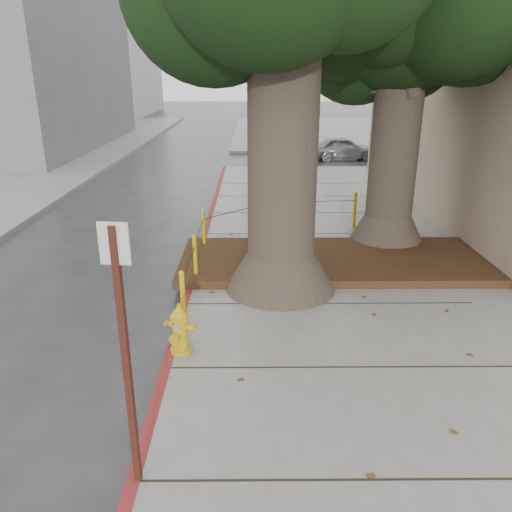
{
  "coord_description": "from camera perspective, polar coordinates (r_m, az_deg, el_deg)",
  "views": [
    {
      "loc": [
        -0.82,
        -5.84,
        3.92
      ],
      "look_at": [
        -0.76,
        1.81,
        1.1
      ],
      "focal_mm": 35.0,
      "sensor_mm": 36.0,
      "label": 1
    }
  ],
  "objects": [
    {
      "name": "fire_hydrant",
      "position": [
        7.2,
        -8.68,
        -8.23
      ],
      "size": [
        0.4,
        0.4,
        0.76
      ],
      "rotation": [
        0.0,
        0.0,
        -0.33
      ],
      "color": "gold",
      "rests_on": "sidewalk_main"
    },
    {
      "name": "tree_far",
      "position": [
        11.73,
        18.43,
        24.68
      ],
      "size": [
        4.5,
        3.8,
        7.17
      ],
      "color": "#4C3F33",
      "rests_on": "sidewalk_main"
    },
    {
      "name": "bollard_ring",
      "position": [
        10.72,
        -0.68,
        2.54
      ],
      "size": [
        3.79,
        5.39,
        0.95
      ],
      "color": "gold",
      "rests_on": "sidewalk_main"
    },
    {
      "name": "building_far_white",
      "position": [
        53.47,
        -19.66,
        22.99
      ],
      "size": [
        12.0,
        18.0,
        15.0
      ],
      "primitive_type": "cube",
      "color": "silver",
      "rests_on": "ground"
    },
    {
      "name": "sidewalk_far",
      "position": [
        36.68,
        10.6,
        13.87
      ],
      "size": [
        16.0,
        20.0,
        0.15
      ],
      "primitive_type": "cube",
      "color": "slate",
      "rests_on": "ground"
    },
    {
      "name": "curb_red",
      "position": [
        9.25,
        -7.76,
        -4.51
      ],
      "size": [
        0.14,
        26.0,
        0.16
      ],
      "primitive_type": "cube",
      "color": "maroon",
      "rests_on": "ground"
    },
    {
      "name": "car_silver",
      "position": [
        24.58,
        9.92,
        12.06
      ],
      "size": [
        3.31,
        1.47,
        1.11
      ],
      "primitive_type": "imported",
      "rotation": [
        0.0,
        0.0,
        1.62
      ],
      "color": "#97979B",
      "rests_on": "ground"
    },
    {
      "name": "planter_bed",
      "position": [
        10.55,
        8.96,
        -0.5
      ],
      "size": [
        6.4,
        2.6,
        0.16
      ],
      "primitive_type": "cube",
      "color": "black",
      "rests_on": "sidewalk_main"
    },
    {
      "name": "signpost",
      "position": [
        4.63,
        -14.76,
        -9.96
      ],
      "size": [
        0.26,
        0.07,
        2.64
      ],
      "rotation": [
        0.0,
        0.0,
        -0.12
      ],
      "color": "#471911",
      "rests_on": "sidewalk_main"
    },
    {
      "name": "ground",
      "position": [
        7.08,
        6.45,
        -13.55
      ],
      "size": [
        140.0,
        140.0,
        0.0
      ],
      "primitive_type": "plane",
      "color": "#28282B",
      "rests_on": "ground"
    },
    {
      "name": "car_dark",
      "position": [
        27.3,
        -26.13,
        11.21
      ],
      "size": [
        2.04,
        4.21,
        1.18
      ],
      "primitive_type": "imported",
      "rotation": [
        0.0,
        0.0,
        -0.1
      ],
      "color": "black",
      "rests_on": "ground"
    }
  ]
}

